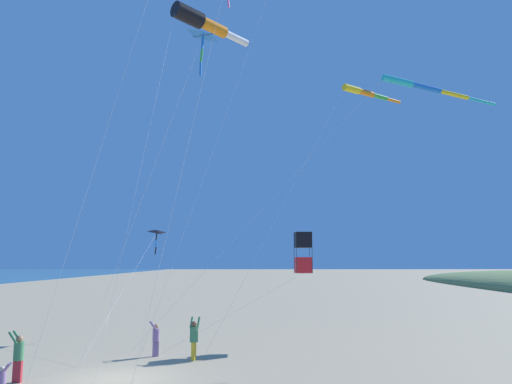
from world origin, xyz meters
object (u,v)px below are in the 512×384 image
Objects in this scene: person_adult_flyer at (194,337)px; kite_delta_checkered_midright at (203,36)px; kite_windsock_black_fish_shape at (365,93)px; person_child_green_jacket at (18,354)px; person_bystander_far at (156,337)px; kite_box_long_streamer_right at (303,253)px; kite_windsock_rainbow_low_near at (424,87)px; person_child_grey_jacket at (2,382)px; kite_delta_red_high_left at (157,232)px; kite_windsock_yellow_midlevel at (202,22)px.

kite_delta_checkered_midright is at bearing -80.96° from person_adult_flyer.
person_child_green_jacket is at bearing -149.90° from kite_windsock_black_fish_shape.
person_bystander_far is 8.84m from kite_box_long_streamer_right.
kite_delta_checkered_midright is at bearing -138.77° from kite_windsock_black_fish_shape.
person_adult_flyer is 0.09× the size of kite_windsock_rainbow_low_near.
person_adult_flyer is 7.74m from kite_box_long_streamer_right.
person_child_grey_jacket is 0.09× the size of kite_delta_checkered_midright.
person_adult_flyer is at bearing -153.15° from kite_windsock_black_fish_shape.
person_adult_flyer is 1.46× the size of person_child_grey_jacket.
kite_delta_red_high_left is at bearing 83.51° from person_child_grey_jacket.
kite_delta_red_high_left is 0.74× the size of kite_windsock_black_fish_shape.
kite_windsock_rainbow_low_near is at bearing 35.60° from person_child_grey_jacket.
kite_box_long_streamer_right is (8.70, -4.37, -1.33)m from kite_delta_red_high_left.
person_bystander_far is at bearing -157.05° from kite_box_long_streamer_right.
kite_windsock_yellow_midlevel is at bearing 96.35° from kite_delta_checkered_midright.
kite_windsock_yellow_midlevel is at bearing 12.04° from person_bystander_far.
person_adult_flyer is 13.19m from kite_delta_checkered_midright.
person_bystander_far is 0.11× the size of kite_delta_checkered_midright.
person_adult_flyer is 0.18× the size of kite_delta_red_high_left.
kite_delta_checkered_midright reaches higher than person_adult_flyer.
kite_windsock_black_fish_shape is at bearing 19.64° from kite_windsock_yellow_midlevel.
person_adult_flyer is at bearing 99.04° from kite_delta_checkered_midright.
kite_delta_red_high_left is (1.77, 15.58, 5.48)m from person_child_grey_jacket.
person_adult_flyer is 19.79m from kite_windsock_rainbow_low_near.
person_adult_flyer reaches higher than person_child_grey_jacket.
kite_delta_checkered_midright reaches higher than kite_delta_red_high_left.
kite_box_long_streamer_right reaches higher than person_adult_flyer.
person_child_grey_jacket is 0.80× the size of person_bystander_far.
kite_delta_checkered_midright reaches higher than person_child_green_jacket.
kite_windsock_black_fish_shape is at bearing -16.91° from kite_delta_red_high_left.
kite_windsock_rainbow_low_near is (16.31, -2.63, 8.60)m from kite_delta_red_high_left.
kite_delta_checkered_midright reaches higher than person_bystander_far.
kite_delta_red_high_left is 9.82m from kite_box_long_streamer_right.
kite_windsock_rainbow_low_near reaches higher than person_adult_flyer.
kite_delta_checkered_midright is 0.82× the size of kite_windsock_yellow_midlevel.
kite_windsock_rainbow_low_near reaches higher than kite_windsock_black_fish_shape.
kite_delta_red_high_left reaches higher than person_child_green_jacket.
kite_box_long_streamer_right is (5.39, 2.68, -11.82)m from kite_windsock_yellow_midlevel.
kite_windsock_yellow_midlevel is at bearing 90.41° from person_adult_flyer.
person_child_green_jacket is 0.24× the size of kite_box_long_streamer_right.
kite_delta_checkered_midright is at bearing -125.05° from kite_box_long_streamer_right.
kite_windsock_black_fish_shape is (15.10, 8.75, 13.02)m from person_child_green_jacket.
person_bystander_far is at bearing -162.07° from kite_windsock_rainbow_low_near.
kite_delta_checkered_midright is 12.43m from kite_box_long_streamer_right.
kite_box_long_streamer_right is 0.36× the size of kite_windsock_rainbow_low_near.
kite_windsock_yellow_midlevel is at bearing 42.64° from person_child_green_jacket.
kite_windsock_rainbow_low_near is (12.99, 5.77, 13.77)m from person_adult_flyer.
kite_delta_red_high_left is (-3.32, 8.40, 5.16)m from person_adult_flyer.
kite_delta_checkered_midright is (5.56, 4.21, 13.17)m from person_child_grey_jacket.
kite_windsock_black_fish_shape reaches higher than person_child_grey_jacket.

